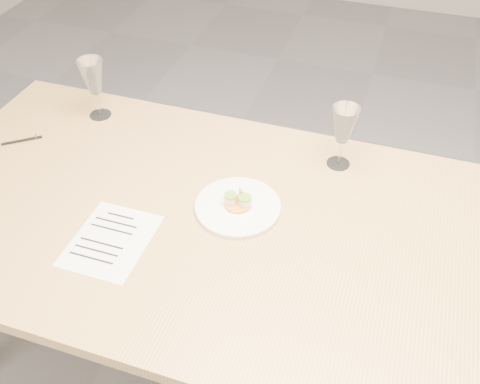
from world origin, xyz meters
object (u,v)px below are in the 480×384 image
(dining_table, at_px, (299,254))
(wine_glass_0, at_px, (93,78))
(ballpoint_pen, at_px, (22,140))
(recipe_sheet, at_px, (111,240))
(dinner_plate, at_px, (238,206))
(wine_glass_1, at_px, (344,126))

(dining_table, relative_size, wine_glass_0, 10.93)
(ballpoint_pen, bearing_deg, recipe_sheet, -69.47)
(dinner_plate, bearing_deg, ballpoint_pen, 174.13)
(wine_glass_0, bearing_deg, recipe_sheet, -58.18)
(recipe_sheet, height_order, wine_glass_0, wine_glass_0)
(ballpoint_pen, height_order, wine_glass_0, wine_glass_0)
(dining_table, height_order, recipe_sheet, recipe_sheet)
(dining_table, bearing_deg, ballpoint_pen, 172.18)
(ballpoint_pen, bearing_deg, wine_glass_1, -25.99)
(dinner_plate, height_order, wine_glass_0, wine_glass_0)
(ballpoint_pen, xyz_separation_m, wine_glass_1, (1.04, 0.22, 0.14))
(dining_table, height_order, ballpoint_pen, ballpoint_pen)
(wine_glass_0, distance_m, wine_glass_1, 0.87)
(dinner_plate, height_order, wine_glass_1, wine_glass_1)
(wine_glass_0, bearing_deg, dining_table, -23.59)
(dining_table, relative_size, wine_glass_1, 11.26)
(dining_table, distance_m, dinner_plate, 0.22)
(dining_table, bearing_deg, dinner_plate, 164.65)
(dining_table, relative_size, ballpoint_pen, 21.68)
(dining_table, xyz_separation_m, wine_glass_0, (-0.83, 0.36, 0.22))
(dinner_plate, relative_size, wine_glass_0, 1.15)
(dinner_plate, distance_m, recipe_sheet, 0.37)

